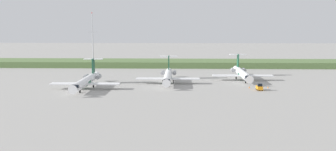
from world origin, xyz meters
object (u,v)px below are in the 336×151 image
(regional_jet_third, at_px, (242,73))
(safety_cone_mid_marker, at_px, (260,87))
(antenna_mast, at_px, (93,45))
(baggage_tug, at_px, (259,87))
(regional_jet_second, at_px, (168,76))
(safety_cone_rear_marker, at_px, (268,87))
(regional_jet_nearest, at_px, (86,81))
(safety_cone_front_marker, at_px, (249,87))

(regional_jet_third, bearing_deg, safety_cone_mid_marker, -80.38)
(antenna_mast, xyz_separation_m, baggage_tug, (67.59, -56.36, -9.99))
(regional_jet_second, relative_size, safety_cone_rear_marker, 56.36)
(safety_cone_mid_marker, bearing_deg, baggage_tug, -106.95)
(regional_jet_second, bearing_deg, regional_jet_nearest, -156.40)
(safety_cone_front_marker, bearing_deg, safety_cone_rear_marker, 3.44)
(regional_jet_second, distance_m, safety_cone_front_marker, 29.30)
(regional_jet_third, xyz_separation_m, antenna_mast, (-65.67, 34.31, 8.46))
(antenna_mast, bearing_deg, regional_jet_nearest, -79.02)
(baggage_tug, distance_m, safety_cone_mid_marker, 4.07)
(regional_jet_third, xyz_separation_m, safety_cone_mid_marker, (3.09, -18.21, -2.26))
(safety_cone_mid_marker, height_order, safety_cone_rear_marker, same)
(regional_jet_second, height_order, antenna_mast, antenna_mast)
(regional_jet_nearest, height_order, safety_cone_mid_marker, regional_jet_nearest)
(antenna_mast, bearing_deg, safety_cone_mid_marker, -37.38)
(safety_cone_front_marker, xyz_separation_m, safety_cone_rear_marker, (6.31, 0.38, 0.00))
(regional_jet_third, bearing_deg, regional_jet_second, -163.09)
(regional_jet_third, height_order, safety_cone_rear_marker, regional_jet_third)
(regional_jet_second, height_order, regional_jet_third, same)
(antenna_mast, relative_size, baggage_tug, 8.32)
(regional_jet_nearest, xyz_separation_m, regional_jet_second, (26.87, 11.74, 0.00))
(antenna_mast, height_order, safety_cone_front_marker, antenna_mast)
(safety_cone_mid_marker, bearing_deg, regional_jet_nearest, -177.93)
(antenna_mast, relative_size, safety_cone_front_marker, 48.41)
(regional_jet_nearest, xyz_separation_m, antenna_mast, (-10.60, 54.63, 8.46))
(baggage_tug, relative_size, safety_cone_front_marker, 5.82)
(regional_jet_nearest, bearing_deg, safety_cone_front_marker, 2.30)
(regional_jet_nearest, xyz_separation_m, safety_cone_front_marker, (54.47, 2.18, -2.26))
(regional_jet_third, bearing_deg, baggage_tug, -85.03)
(regional_jet_nearest, relative_size, regional_jet_third, 1.00)
(regional_jet_nearest, xyz_separation_m, regional_jet_third, (55.07, 20.31, 0.00))
(safety_cone_front_marker, height_order, safety_cone_mid_marker, same)
(regional_jet_nearest, xyz_separation_m, baggage_tug, (56.99, -1.73, -1.53))
(safety_cone_mid_marker, bearing_deg, safety_cone_rear_marker, 10.03)
(regional_jet_third, bearing_deg, safety_cone_rear_marker, -72.16)
(regional_jet_nearest, bearing_deg, antenna_mast, 100.98)
(regional_jet_second, bearing_deg, regional_jet_third, 16.91)
(regional_jet_second, distance_m, antenna_mast, 57.57)
(regional_jet_third, height_order, safety_cone_front_marker, regional_jet_third)
(regional_jet_second, height_order, safety_cone_front_marker, regional_jet_second)
(regional_jet_nearest, bearing_deg, safety_cone_mid_marker, 2.07)
(safety_cone_rear_marker, bearing_deg, baggage_tug, -131.45)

